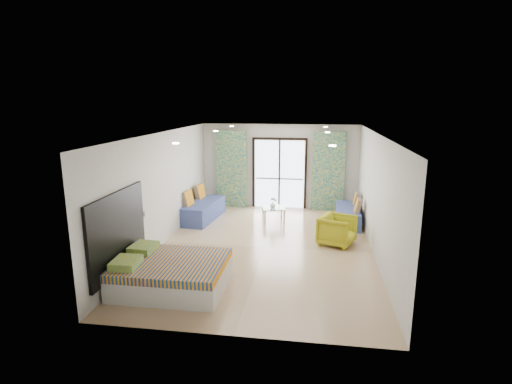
# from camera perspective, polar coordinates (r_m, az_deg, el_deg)

# --- Properties ---
(floor) EXTENTS (5.00, 7.50, 0.01)m
(floor) POSITION_cam_1_polar(r_m,az_deg,el_deg) (9.65, 1.31, -7.86)
(floor) COLOR tan
(floor) RESTS_ON ground
(ceiling) EXTENTS (5.00, 7.50, 0.01)m
(ceiling) POSITION_cam_1_polar(r_m,az_deg,el_deg) (9.05, 1.40, 8.33)
(ceiling) COLOR silver
(ceiling) RESTS_ON ground
(wall_back) EXTENTS (5.00, 0.01, 2.70)m
(wall_back) POSITION_cam_1_polar(r_m,az_deg,el_deg) (12.92, 3.38, 3.67)
(wall_back) COLOR silver
(wall_back) RESTS_ON ground
(wall_front) EXTENTS (5.00, 0.01, 2.70)m
(wall_front) POSITION_cam_1_polar(r_m,az_deg,el_deg) (5.71, -3.30, -8.40)
(wall_front) COLOR silver
(wall_front) RESTS_ON ground
(wall_left) EXTENTS (0.01, 7.50, 2.70)m
(wall_left) POSITION_cam_1_polar(r_m,az_deg,el_deg) (9.87, -13.21, 0.45)
(wall_left) COLOR silver
(wall_left) RESTS_ON ground
(wall_right) EXTENTS (0.01, 7.50, 2.70)m
(wall_right) POSITION_cam_1_polar(r_m,az_deg,el_deg) (9.30, 16.82, -0.52)
(wall_right) COLOR silver
(wall_right) RESTS_ON ground
(balcony_door) EXTENTS (1.76, 0.08, 2.28)m
(balcony_door) POSITION_cam_1_polar(r_m,az_deg,el_deg) (12.91, 3.37, 3.25)
(balcony_door) COLOR black
(balcony_door) RESTS_ON floor
(balcony_rail) EXTENTS (1.52, 0.03, 0.04)m
(balcony_rail) POSITION_cam_1_polar(r_m,az_deg,el_deg) (12.97, 3.35, 1.91)
(balcony_rail) COLOR #595451
(balcony_rail) RESTS_ON balcony_door
(curtain_left) EXTENTS (1.00, 0.10, 2.50)m
(curtain_left) POSITION_cam_1_polar(r_m,az_deg,el_deg) (12.99, -3.53, 3.27)
(curtain_left) COLOR silver
(curtain_left) RESTS_ON floor
(curtain_right) EXTENTS (1.00, 0.10, 2.50)m
(curtain_right) POSITION_cam_1_polar(r_m,az_deg,el_deg) (12.72, 10.29, 2.88)
(curtain_right) COLOR silver
(curtain_right) RESTS_ON floor
(downlight_a) EXTENTS (0.12, 0.12, 0.02)m
(downlight_a) POSITION_cam_1_polar(r_m,az_deg,el_deg) (7.43, -11.39, 6.84)
(downlight_a) COLOR #FFE0B2
(downlight_a) RESTS_ON ceiling
(downlight_b) EXTENTS (0.12, 0.12, 0.02)m
(downlight_b) POSITION_cam_1_polar(r_m,az_deg,el_deg) (7.00, 10.88, 6.51)
(downlight_b) COLOR #FFE0B2
(downlight_b) RESTS_ON ceiling
(downlight_c) EXTENTS (0.12, 0.12, 0.02)m
(downlight_c) POSITION_cam_1_polar(r_m,az_deg,el_deg) (10.29, -5.77, 8.66)
(downlight_c) COLOR #FFE0B2
(downlight_c) RESTS_ON ceiling
(downlight_d) EXTENTS (0.12, 0.12, 0.02)m
(downlight_d) POSITION_cam_1_polar(r_m,az_deg,el_deg) (9.99, 10.19, 8.40)
(downlight_d) COLOR #FFE0B2
(downlight_d) RESTS_ON ceiling
(downlight_e) EXTENTS (0.12, 0.12, 0.02)m
(downlight_e) POSITION_cam_1_polar(r_m,az_deg,el_deg) (12.24, -3.48, 9.37)
(downlight_e) COLOR #FFE0B2
(downlight_e) RESTS_ON ceiling
(downlight_f) EXTENTS (0.12, 0.12, 0.02)m
(downlight_f) POSITION_cam_1_polar(r_m,az_deg,el_deg) (11.98, 9.92, 9.13)
(downlight_f) COLOR #FFE0B2
(downlight_f) RESTS_ON ceiling
(headboard) EXTENTS (0.06, 2.10, 1.50)m
(headboard) POSITION_cam_1_polar(r_m,az_deg,el_deg) (7.86, -19.09, -5.40)
(headboard) COLOR black
(headboard) RESTS_ON floor
(switch_plate) EXTENTS (0.02, 0.10, 0.10)m
(switch_plate) POSITION_cam_1_polar(r_m,az_deg,el_deg) (8.94, -15.51, -2.97)
(switch_plate) COLOR silver
(switch_plate) RESTS_ON wall_left
(bed) EXTENTS (1.97, 1.61, 0.68)m
(bed) POSITION_cam_1_polar(r_m,az_deg,el_deg) (7.74, -12.05, -11.30)
(bed) COLOR silver
(bed) RESTS_ON floor
(daybed_left) EXTENTS (0.95, 1.98, 0.94)m
(daybed_left) POSITION_cam_1_polar(r_m,az_deg,el_deg) (11.86, -7.68, -2.49)
(daybed_left) COLOR #3A4B8B
(daybed_left) RESTS_ON floor
(daybed_right) EXTENTS (0.74, 1.73, 0.84)m
(daybed_right) POSITION_cam_1_polar(r_m,az_deg,el_deg) (11.63, 13.08, -3.20)
(daybed_right) COLOR #3A4B8B
(daybed_right) RESTS_ON floor
(coffee_table) EXTENTS (0.75, 0.75, 0.73)m
(coffee_table) POSITION_cam_1_polar(r_m,az_deg,el_deg) (11.53, 2.51, -2.43)
(coffee_table) COLOR silver
(coffee_table) RESTS_ON floor
(vase) EXTENTS (0.19, 0.19, 0.17)m
(vase) POSITION_cam_1_polar(r_m,az_deg,el_deg) (11.46, 2.40, -1.86)
(vase) COLOR white
(vase) RESTS_ON coffee_table
(armchair) EXTENTS (0.96, 0.99, 0.80)m
(armchair) POSITION_cam_1_polar(r_m,az_deg,el_deg) (9.88, 11.51, -5.18)
(armchair) COLOR #A19E14
(armchair) RESTS_ON floor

